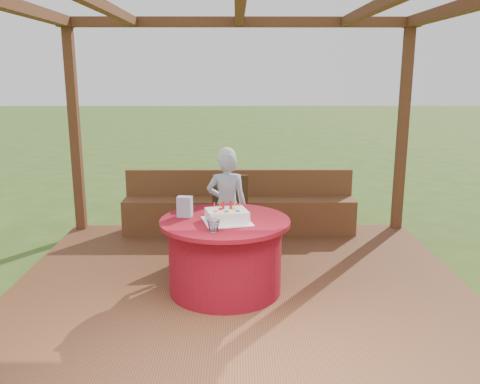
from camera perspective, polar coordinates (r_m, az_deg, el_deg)
name	(u,v)px	position (r m, az deg, el deg)	size (l,w,h in m)	color
ground	(240,295)	(5.19, 0.02, -11.47)	(60.00, 60.00, 0.00)	#34521B
deck	(240,289)	(5.16, 0.02, -10.86)	(4.50, 4.00, 0.12)	brown
pergola	(240,45)	(4.72, 0.02, 16.16)	(4.50, 4.00, 2.72)	brown
bench	(239,212)	(6.67, -0.09, -2.26)	(3.00, 0.42, 0.80)	brown
table	(225,255)	(4.86, -1.68, -7.06)	(1.22, 1.22, 0.71)	maroon
chair	(231,210)	(5.93, -0.99, -2.06)	(0.47, 0.47, 0.87)	#372411
elderly_woman	(227,203)	(5.64, -1.49, -1.23)	(0.45, 0.30, 1.26)	#92BBDA
birthday_cake	(227,216)	(4.67, -1.48, -2.68)	(0.50, 0.50, 0.18)	white
gift_bag	(185,207)	(4.85, -6.22, -1.65)	(0.14, 0.09, 0.20)	#BF7CAA
drinking_glass	(213,226)	(4.38, -3.00, -3.82)	(0.11, 0.11, 0.11)	white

